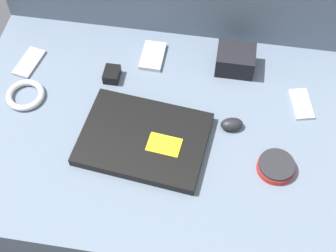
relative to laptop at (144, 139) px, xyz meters
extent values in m
plane|color=#38383D|center=(0.06, 0.05, -0.15)|extent=(8.00, 8.00, 0.00)
cube|color=slate|center=(0.06, 0.05, -0.08)|extent=(1.19, 0.75, 0.14)
cube|color=black|center=(0.00, 0.00, 0.00)|extent=(0.37, 0.29, 0.03)
cube|color=yellow|center=(0.06, -0.02, 0.02)|extent=(0.10, 0.07, 0.00)
ellipsoid|color=black|center=(0.24, 0.09, 0.00)|extent=(0.07, 0.05, 0.03)
cylinder|color=red|center=(0.36, -0.03, 0.00)|extent=(0.10, 0.10, 0.02)
cylinder|color=#232328|center=(0.36, -0.03, 0.01)|extent=(0.10, 0.10, 0.01)
cube|color=#B7B7BC|center=(0.43, 0.20, -0.01)|extent=(0.08, 0.12, 0.01)
cube|color=#B7B7BC|center=(-0.03, 0.31, -0.01)|extent=(0.07, 0.12, 0.01)
cube|color=#99999E|center=(-0.41, 0.23, -0.01)|extent=(0.08, 0.13, 0.01)
cube|color=black|center=(0.23, 0.31, 0.02)|extent=(0.12, 0.10, 0.07)
cube|color=black|center=(-0.14, 0.21, 0.00)|extent=(0.05, 0.06, 0.03)
torus|color=#B2B2B7|center=(-0.37, 0.10, 0.00)|extent=(0.11, 0.11, 0.02)
camera|label=1|loc=(0.17, -0.66, 1.09)|focal=50.00mm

